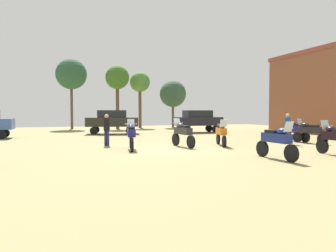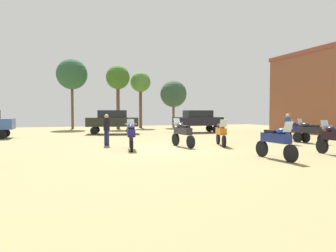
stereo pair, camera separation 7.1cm
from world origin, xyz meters
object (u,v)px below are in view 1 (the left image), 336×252
(motorcycle_2, at_px, (296,130))
(motorcycle_6, at_px, (183,133))
(motorcycle_4, at_px, (309,131))
(car_1, at_px, (112,120))
(motorcycle_7, at_px, (335,138))
(motorcycle_5, at_px, (131,135))
(motorcycle_8, at_px, (277,141))
(person_2, at_px, (288,126))
(tree_2, at_px, (117,78))
(person_1, at_px, (107,127))
(tree_1, at_px, (71,74))
(tree_4, at_px, (173,94))
(car_2, at_px, (197,120))
(motorcycle_9, at_px, (221,133))
(tree_6, at_px, (140,83))

(motorcycle_2, height_order, motorcycle_6, motorcycle_6)
(motorcycle_4, xyz_separation_m, car_1, (-9.81, 11.75, 0.45))
(motorcycle_2, relative_size, motorcycle_7, 1.04)
(motorcycle_5, xyz_separation_m, motorcycle_8, (4.72, -4.94, 0.00))
(person_2, xyz_separation_m, tree_2, (-6.53, 19.65, 4.51))
(car_1, xyz_separation_m, tree_2, (1.83, 8.04, 4.37))
(motorcycle_7, xyz_separation_m, person_1, (-8.68, 7.10, 0.28))
(tree_1, relative_size, tree_4, 1.37)
(motorcycle_5, bearing_deg, person_2, 8.75)
(motorcycle_2, relative_size, tree_1, 0.30)
(motorcycle_4, relative_size, car_2, 0.50)
(motorcycle_9, height_order, person_1, person_1)
(motorcycle_2, bearing_deg, tree_1, 123.02)
(motorcycle_9, bearing_deg, tree_6, -74.57)
(motorcycle_2, height_order, person_1, person_1)
(motorcycle_2, height_order, tree_6, tree_6)
(motorcycle_4, relative_size, motorcycle_6, 0.98)
(tree_4, bearing_deg, tree_1, 175.99)
(car_2, relative_size, tree_4, 0.79)
(motorcycle_4, bearing_deg, motorcycle_6, 160.60)
(motorcycle_9, xyz_separation_m, person_1, (-5.96, 2.07, 0.30))
(motorcycle_4, relative_size, person_1, 1.26)
(motorcycle_6, relative_size, motorcycle_7, 1.03)
(motorcycle_6, xyz_separation_m, motorcycle_9, (2.21, -0.16, -0.02))
(motorcycle_9, relative_size, tree_6, 0.33)
(motorcycle_6, distance_m, person_1, 4.22)
(car_2, distance_m, tree_4, 9.45)
(tree_2, distance_m, tree_6, 3.07)
(motorcycle_6, bearing_deg, motorcycle_9, -13.43)
(motorcycle_9, height_order, tree_6, tree_6)
(motorcycle_9, bearing_deg, person_2, -168.64)
(motorcycle_2, bearing_deg, person_1, 173.33)
(motorcycle_9, height_order, tree_2, tree_2)
(motorcycle_8, height_order, motorcycle_9, motorcycle_8)
(person_2, bearing_deg, tree_6, -172.20)
(motorcycle_4, relative_size, tree_6, 0.34)
(motorcycle_6, xyz_separation_m, tree_2, (-0.19, 19.12, 4.80))
(car_2, bearing_deg, motorcycle_9, 164.51)
(tree_1, bearing_deg, motorcycle_5, -84.08)
(motorcycle_4, relative_size, tree_2, 0.31)
(motorcycle_5, relative_size, person_2, 1.30)
(person_1, xyz_separation_m, person_2, (10.08, -2.45, 0.02))
(motorcycle_8, bearing_deg, motorcycle_5, -49.42)
(tree_2, distance_m, tree_4, 6.82)
(tree_1, bearing_deg, car_1, -72.05)
(tree_1, bearing_deg, motorcycle_4, -58.58)
(person_2, distance_m, tree_1, 24.18)
(person_2, distance_m, tree_6, 21.53)
(motorcycle_8, relative_size, tree_4, 0.42)
(motorcycle_2, xyz_separation_m, car_1, (-9.95, 10.47, 0.44))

